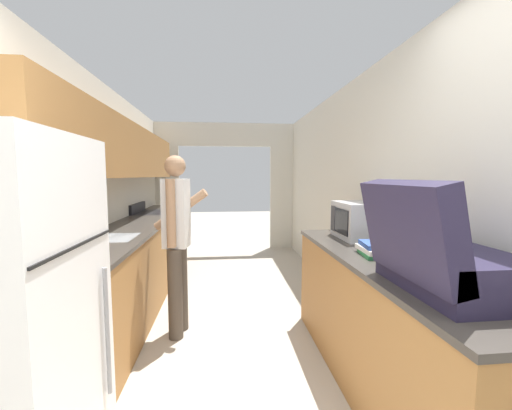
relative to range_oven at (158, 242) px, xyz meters
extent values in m
cube|color=silver|center=(-0.34, -1.95, 0.78)|extent=(0.06, 7.83, 2.50)
cube|color=#9E6B38|center=(-0.15, -0.98, 1.30)|extent=(0.32, 4.28, 0.62)
cube|color=silver|center=(2.42, -1.95, 0.78)|extent=(0.06, 7.83, 2.50)
cube|color=silver|center=(-0.18, 1.40, 0.56)|extent=(0.65, 0.06, 2.05)
cube|color=silver|center=(2.27, 1.40, 0.56)|extent=(0.65, 0.06, 2.05)
cube|color=silver|center=(1.04, 1.40, 1.81)|extent=(3.10, 0.06, 0.45)
cube|color=#9E6B38|center=(-0.01, -1.75, -0.02)|extent=(0.60, 2.73, 0.89)
cube|color=#3D3833|center=(-0.01, -1.76, 0.44)|extent=(0.62, 2.75, 0.03)
cube|color=#9E6B38|center=(-0.01, 0.77, -0.02)|extent=(0.60, 0.77, 0.89)
cube|color=#3D3833|center=(-0.01, 0.78, 0.44)|extent=(0.62, 0.79, 0.03)
cube|color=#9EA3A8|center=(-0.01, -1.97, 0.45)|extent=(0.42, 0.44, 0.00)
cube|color=#9E6B38|center=(2.09, -2.89, -0.02)|extent=(0.60, 2.21, 0.89)
cube|color=#3D3833|center=(2.09, -2.89, 0.44)|extent=(0.62, 2.24, 0.03)
cube|color=black|center=(0.39, -3.50, 0.72)|extent=(0.01, 0.68, 0.01)
cylinder|color=#99999E|center=(0.41, -3.27, 0.22)|extent=(0.02, 0.02, 0.66)
cube|color=black|center=(0.00, 0.00, -0.01)|extent=(0.62, 0.77, 0.92)
cube|color=black|center=(0.32, 0.00, -0.01)|extent=(0.01, 0.53, 0.28)
cylinder|color=#B7B7BC|center=(0.34, 0.00, 0.22)|extent=(0.02, 0.62, 0.02)
cube|color=black|center=(-0.29, 0.00, 0.53)|extent=(0.04, 0.77, 0.14)
cylinder|color=#232328|center=(0.13, -0.17, 0.45)|extent=(0.16, 0.16, 0.01)
cylinder|color=#232328|center=(0.13, 0.17, 0.45)|extent=(0.16, 0.16, 0.01)
cylinder|color=#232328|center=(-0.12, -0.17, 0.45)|extent=(0.16, 0.16, 0.01)
cylinder|color=#232328|center=(-0.12, 0.17, 0.45)|extent=(0.16, 0.16, 0.01)
cylinder|color=#4C4238|center=(0.56, -2.05, -0.05)|extent=(0.15, 0.15, 0.83)
cylinder|color=#4C4238|center=(0.58, -1.89, -0.05)|extent=(0.15, 0.15, 0.83)
cube|color=white|center=(0.57, -1.97, 0.67)|extent=(0.24, 0.24, 0.62)
cylinder|color=tan|center=(0.55, -2.11, 0.69)|extent=(0.09, 0.09, 0.59)
cylinder|color=tan|center=(0.59, -1.83, 0.69)|extent=(0.53, 0.16, 0.40)
sphere|color=tan|center=(0.57, -1.97, 1.10)|extent=(0.19, 0.19, 0.19)
cube|color=#231E38|center=(2.09, -3.49, 0.55)|extent=(0.45, 0.63, 0.20)
cube|color=#231E38|center=(1.86, -3.49, 0.76)|extent=(0.20, 0.63, 0.46)
cube|color=#2D2D33|center=(2.09, -3.16, 0.70)|extent=(0.27, 0.02, 0.10)
cube|color=#B7B7BC|center=(2.19, -2.23, 0.62)|extent=(0.36, 0.47, 0.32)
cube|color=black|center=(2.01, -2.27, 0.62)|extent=(0.01, 0.28, 0.22)
cube|color=#38383D|center=(2.01, -2.07, 0.62)|extent=(0.01, 0.09, 0.23)
cube|color=#33894C|center=(2.07, -2.83, 0.47)|extent=(0.26, 0.28, 0.03)
cube|color=white|center=(2.07, -2.82, 0.50)|extent=(0.24, 0.29, 0.03)
cube|color=#2D4C99|center=(2.07, -2.81, 0.53)|extent=(0.24, 0.26, 0.03)
camera|label=1|loc=(1.00, -4.85, 1.01)|focal=22.00mm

